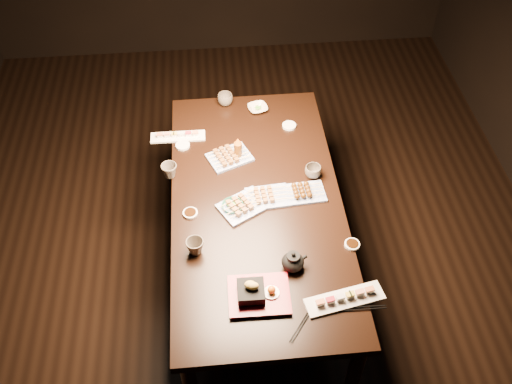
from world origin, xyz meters
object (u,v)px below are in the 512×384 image
Objects in this scene: sushi_platter_far at (178,135)px; yakitori_plate_center at (243,203)px; teacup_near_left at (195,247)px; teacup_mid_right at (313,172)px; edamame_bowl_cream at (258,108)px; teacup_far_right at (225,99)px; condiment_bottle at (238,148)px; sushi_platter_near at (345,297)px; teapot at (293,260)px; dining_table at (257,245)px; teacup_far_left at (169,171)px; yakitori_plate_right at (268,194)px; yakitori_plate_left at (229,155)px; tempura_tray at (259,290)px; edamame_bowl_green at (233,206)px.

yakitori_plate_center is (0.34, -0.58, 0.01)m from sushi_platter_far.
teacup_near_left reaches higher than teacup_mid_right.
teacup_far_right is (-0.20, 0.08, 0.02)m from edamame_bowl_cream.
teacup_near_left is 0.63× the size of condiment_bottle.
teacup_far_right is 0.49m from condiment_bottle.
teacup_far_right is at bearing 79.55° from teacup_near_left.
sushi_platter_near is 0.30m from teapot.
teapot is 0.91× the size of condiment_bottle.
teacup_mid_right is (0.65, 0.46, -0.01)m from teacup_near_left.
dining_table is 20.64× the size of teacup_far_left.
edamame_bowl_cream is at bearing 78.14° from teapot.
yakitori_plate_right is at bearing -152.05° from teacup_mid_right.
dining_table is 12.79× the size of condiment_bottle.
yakitori_plate_center is 1.03× the size of yakitori_plate_left.
yakitori_plate_left is at bearing 93.67° from teapot.
edamame_bowl_cream is at bearing -156.43° from sushi_platter_far.
tempura_tray is at bearing 108.77° from sushi_platter_far.
tempura_tray is at bearing -107.95° from dining_table.
yakitori_plate_center is at bearing 121.03° from sushi_platter_far.
dining_table is at bearing -5.89° from yakitori_plate_center.
condiment_bottle reaches higher than edamame_bowl_green.
dining_table is 4.89× the size of sushi_platter_near.
teapot reaches higher than teacup_near_left.
yakitori_plate_center is at bearing -105.18° from yakitori_plate_left.
teacup_far_left is (-0.78, 0.07, 0.01)m from teacup_mid_right.
sushi_platter_far is at bearing 95.81° from teacup_near_left.
sushi_platter_near is at bearing -26.63° from teacup_near_left.
teacup_near_left is at bearing -151.11° from dining_table.
sushi_platter_near is 1.52× the size of yakitori_plate_center.
teacup_near_left is (0.09, -0.85, 0.02)m from sushi_platter_far.
sushi_platter_near is 3.93× the size of teacup_far_right.
edamame_bowl_cream is 0.75m from teacup_far_left.
sushi_platter_far is 1.41× the size of yakitori_plate_right.
sushi_platter_far is 0.36m from yakitori_plate_left.
teacup_near_left is at bearing -76.37° from teacup_far_left.
yakitori_plate_left is 0.49m from teacup_far_right.
condiment_bottle reaches higher than teacup_near_left.
tempura_tray is at bearing -88.22° from condiment_bottle.
teacup_far_left is at bearing 139.51° from dining_table.
condiment_bottle reaches higher than sushi_platter_near.
sushi_platter_near is 1.63× the size of yakitori_plate_right.
yakitori_plate_center is at bearing -154.30° from teacup_mid_right.
dining_table is 0.54m from yakitori_plate_left.
teacup_far_right is 0.73× the size of teapot.
yakitori_plate_left reaches higher than edamame_bowl_green.
sushi_platter_near is at bearing -72.55° from teacup_far_right.
edamame_bowl_green is at bearing -156.52° from teacup_mid_right.
sushi_platter_near reaches higher than sushi_platter_far.
teacup_far_left is at bearing 140.35° from edamame_bowl_green.
tempura_tray is at bearing -81.03° from edamame_bowl_green.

